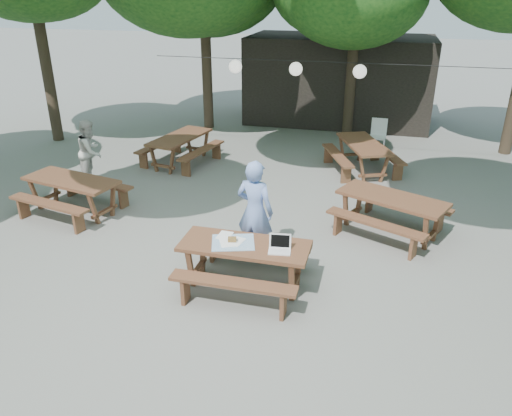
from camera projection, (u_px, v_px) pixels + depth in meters
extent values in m
plane|color=#63635E|center=(238.00, 273.00, 8.30)|extent=(80.00, 80.00, 0.00)
cube|color=black|center=(339.00, 79.00, 16.86)|extent=(6.00, 3.00, 2.80)
cube|color=brown|center=(245.00, 246.00, 7.67)|extent=(2.00, 0.80, 0.06)
cube|color=brown|center=(233.00, 283.00, 7.21)|extent=(1.90, 0.28, 0.05)
cube|color=brown|center=(255.00, 242.00, 8.35)|extent=(1.90, 0.28, 0.05)
cube|color=brown|center=(245.00, 267.00, 7.83)|extent=(1.70, 0.70, 0.69)
cube|color=brown|center=(71.00, 180.00, 10.19)|extent=(2.12, 1.20, 0.06)
cube|color=brown|center=(48.00, 204.00, 9.78)|extent=(1.92, 0.67, 0.05)
cube|color=brown|center=(95.00, 182.00, 10.83)|extent=(1.92, 0.67, 0.05)
cube|color=brown|center=(74.00, 197.00, 10.35)|extent=(1.81, 1.04, 0.69)
cube|color=brown|center=(392.00, 198.00, 9.34)|extent=(2.15, 1.55, 0.06)
cube|color=brown|center=(375.00, 223.00, 8.99)|extent=(1.85, 1.03, 0.05)
cube|color=brown|center=(405.00, 201.00, 9.92)|extent=(1.85, 1.03, 0.05)
cube|color=brown|center=(390.00, 216.00, 9.50)|extent=(1.84, 1.33, 0.69)
cube|color=brown|center=(180.00, 137.00, 13.00)|extent=(1.19, 2.12, 0.06)
cube|color=brown|center=(201.00, 150.00, 12.85)|extent=(0.66, 1.92, 0.05)
cube|color=brown|center=(160.00, 144.00, 13.37)|extent=(0.66, 1.92, 0.05)
cube|color=brown|center=(181.00, 151.00, 13.16)|extent=(1.03, 1.81, 0.69)
cube|color=brown|center=(363.00, 144.00, 12.47)|extent=(1.51, 2.15, 0.06)
cube|color=brown|center=(387.00, 153.00, 12.66)|extent=(0.99, 1.86, 0.05)
cube|color=brown|center=(337.00, 155.00, 12.49)|extent=(0.99, 1.86, 0.05)
cube|color=brown|center=(362.00, 158.00, 12.62)|extent=(1.30, 1.84, 0.69)
imported|color=#7997DD|center=(255.00, 211.00, 8.40)|extent=(0.72, 0.54, 1.80)
imported|color=silver|center=(91.00, 151.00, 11.79)|extent=(0.69, 0.82, 1.52)
cube|color=white|center=(378.00, 137.00, 14.12)|extent=(0.46, 0.46, 0.04)
cube|color=white|center=(379.00, 126.00, 14.19)|extent=(0.44, 0.06, 0.48)
cube|color=white|center=(377.00, 144.00, 14.21)|extent=(0.44, 0.44, 0.38)
cube|color=white|center=(279.00, 251.00, 7.43)|extent=(0.36, 0.27, 0.02)
cube|color=white|center=(280.00, 241.00, 7.49)|extent=(0.34, 0.10, 0.23)
cube|color=black|center=(280.00, 241.00, 7.48)|extent=(0.28, 0.08, 0.19)
cube|color=teal|center=(233.00, 242.00, 7.70)|extent=(0.78, 0.72, 0.01)
cube|color=white|center=(227.00, 243.00, 7.68)|extent=(0.32, 0.36, 0.00)
cube|color=white|center=(236.00, 241.00, 7.72)|extent=(0.27, 0.33, 0.00)
cube|color=white|center=(225.00, 235.00, 7.89)|extent=(0.23, 0.31, 0.00)
cube|color=brown|center=(232.00, 239.00, 7.70)|extent=(0.15, 0.12, 0.06)
cylinder|color=black|center=(324.00, 62.00, 12.40)|extent=(9.00, 0.02, 0.02)
sphere|color=white|center=(235.00, 66.00, 13.00)|extent=(0.34, 0.34, 0.34)
sphere|color=white|center=(296.00, 69.00, 12.64)|extent=(0.34, 0.34, 0.34)
sphere|color=white|center=(360.00, 72.00, 12.28)|extent=(0.34, 0.34, 0.34)
cylinder|color=#2D2319|center=(44.00, 54.00, 14.24)|extent=(0.32, 0.32, 5.07)
cylinder|color=#2D2319|center=(206.00, 58.00, 15.67)|extent=(0.32, 0.32, 4.44)
cylinder|color=#2D2319|center=(352.00, 62.00, 15.10)|extent=(0.32, 0.32, 4.37)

